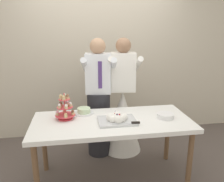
{
  "coord_description": "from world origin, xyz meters",
  "views": [
    {
      "loc": [
        -0.38,
        -2.4,
        1.8
      ],
      "look_at": [
        0.02,
        0.15,
        1.07
      ],
      "focal_mm": 36.91,
      "sensor_mm": 36.0,
      "label": 1
    }
  ],
  "objects": [
    {
      "name": "round_cake",
      "position": [
        -0.31,
        0.26,
        0.8
      ],
      "size": [
        0.24,
        0.24,
        0.07
      ],
      "color": "white",
      "rests_on": "dessert_table"
    },
    {
      "name": "person_bride",
      "position": [
        0.26,
        0.69,
        0.58
      ],
      "size": [
        0.56,
        0.56,
        1.66
      ],
      "color": "white",
      "rests_on": "ground_plane"
    },
    {
      "name": "rear_wall",
      "position": [
        0.0,
        1.39,
        1.45
      ],
      "size": [
        5.2,
        0.1,
        2.9
      ],
      "primitive_type": "cube",
      "color": "beige",
      "rests_on": "ground_plane"
    },
    {
      "name": "person_groom",
      "position": [
        -0.09,
        0.64,
        0.75
      ],
      "size": [
        0.52,
        0.54,
        1.66
      ],
      "color": "#232328",
      "rests_on": "ground_plane"
    },
    {
      "name": "main_cake_tray",
      "position": [
        0.04,
        -0.07,
        0.82
      ],
      "size": [
        0.44,
        0.31,
        0.12
      ],
      "color": "silver",
      "rests_on": "dessert_table"
    },
    {
      "name": "plate_stack",
      "position": [
        0.62,
        -0.04,
        0.8
      ],
      "size": [
        0.2,
        0.2,
        0.05
      ],
      "color": "white",
      "rests_on": "dessert_table"
    },
    {
      "name": "cupcake_stand",
      "position": [
        -0.53,
        0.12,
        0.9
      ],
      "size": [
        0.23,
        0.23,
        0.31
      ],
      "color": "#D83F4C",
      "rests_on": "dessert_table"
    },
    {
      "name": "ground_plane",
      "position": [
        0.0,
        0.0,
        0.0
      ],
      "size": [
        8.0,
        8.0,
        0.0
      ],
      "primitive_type": "plane",
      "color": "#564C47"
    },
    {
      "name": "dessert_table",
      "position": [
        0.0,
        0.0,
        0.7
      ],
      "size": [
        1.8,
        0.8,
        0.78
      ],
      "color": "white",
      "rests_on": "ground_plane"
    }
  ]
}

